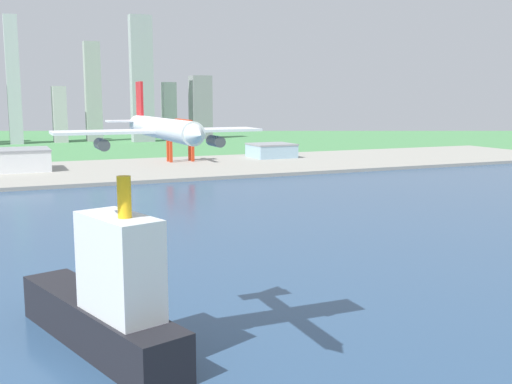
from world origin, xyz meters
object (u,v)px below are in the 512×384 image
warehouse_annex (271,150)px  airplane_landing (162,129)px  port_crane_red (181,131)px  cargo_ship (106,302)px  warehouse_main (14,160)px

warehouse_annex → airplane_landing: bearing=-117.7°
port_crane_red → airplane_landing: bearing=-106.9°
cargo_ship → port_crane_red: bearing=71.1°
port_crane_red → warehouse_main: port_crane_red is taller
port_crane_red → warehouse_annex: 84.23m
cargo_ship → port_crane_red: (119.01, 348.36, 15.87)m
port_crane_red → warehouse_annex: port_crane_red is taller
airplane_landing → warehouse_annex: (191.57, 365.06, -38.90)m
port_crane_red → warehouse_main: size_ratio=0.81×
warehouse_main → warehouse_annex: warehouse_main is taller
airplane_landing → warehouse_annex: 414.11m
warehouse_main → port_crane_red: bearing=6.1°
cargo_ship → warehouse_main: 335.08m
port_crane_red → warehouse_annex: size_ratio=1.08×
airplane_landing → warehouse_annex: size_ratio=1.23×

